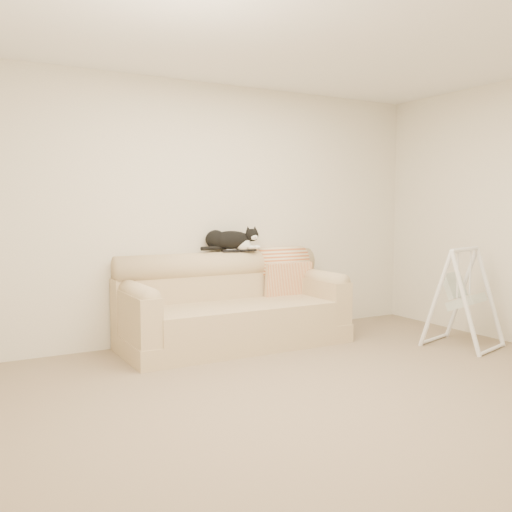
{
  "coord_description": "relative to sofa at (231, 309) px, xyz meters",
  "views": [
    {
      "loc": [
        -2.48,
        -3.33,
        1.36
      ],
      "look_at": [
        0.11,
        1.27,
        0.9
      ],
      "focal_mm": 40.0,
      "sensor_mm": 36.0,
      "label": 1
    }
  ],
  "objects": [
    {
      "name": "tuxedo_cat",
      "position": [
        0.12,
        0.25,
        0.67
      ],
      "size": [
        0.64,
        0.32,
        0.25
      ],
      "color": "black",
      "rests_on": "sofa"
    },
    {
      "name": "baby_swing",
      "position": [
        1.92,
        -1.17,
        0.13
      ],
      "size": [
        0.74,
        0.76,
        0.97
      ],
      "color": "white",
      "rests_on": "ground"
    },
    {
      "name": "remote_a",
      "position": [
        0.11,
        0.22,
        0.56
      ],
      "size": [
        0.18,
        0.06,
        0.03
      ],
      "color": "black",
      "rests_on": "sofa"
    },
    {
      "name": "remote_b",
      "position": [
        0.29,
        0.2,
        0.56
      ],
      "size": [
        0.18,
        0.08,
        0.02
      ],
      "color": "black",
      "rests_on": "sofa"
    },
    {
      "name": "ground_plane",
      "position": [
        -0.03,
        -1.62,
        -0.35
      ],
      "size": [
        5.0,
        5.0,
        0.0
      ],
      "primitive_type": "plane",
      "color": "#796A54",
      "rests_on": "ground"
    },
    {
      "name": "room_shell",
      "position": [
        -0.03,
        -1.62,
        1.18
      ],
      "size": [
        5.04,
        4.04,
        2.6
      ],
      "color": "beige",
      "rests_on": "ground"
    },
    {
      "name": "throw_blanket",
      "position": [
        0.72,
        0.23,
        0.37
      ],
      "size": [
        0.55,
        0.38,
        0.58
      ],
      "color": "#C35A28",
      "rests_on": "sofa"
    },
    {
      "name": "sofa",
      "position": [
        0.0,
        0.0,
        0.0
      ],
      "size": [
        2.2,
        0.93,
        0.9
      ],
      "color": "tan",
      "rests_on": "ground"
    }
  ]
}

